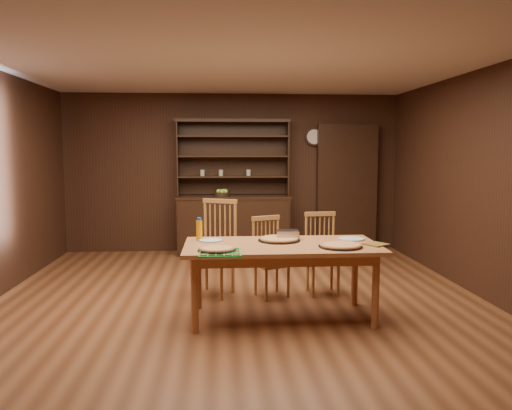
{
  "coord_description": "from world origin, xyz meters",
  "views": [
    {
      "loc": [
        -0.21,
        -5.31,
        1.67
      ],
      "look_at": [
        0.2,
        0.4,
        1.05
      ],
      "focal_mm": 35.0,
      "sensor_mm": 36.0,
      "label": 1
    }
  ],
  "objects": [
    {
      "name": "cooling_rack",
      "position": [
        -0.22,
        -0.87,
        0.76
      ],
      "size": [
        0.42,
        0.42,
        0.02
      ],
      "primitive_type": null,
      "rotation": [
        0.0,
        0.0,
        -0.2
      ],
      "color": "green",
      "rests_on": "dining_table"
    },
    {
      "name": "pot_holder_a",
      "position": [
        1.31,
        -0.59,
        0.76
      ],
      "size": [
        0.27,
        0.27,
        0.01
      ],
      "primitive_type": "cube",
      "rotation": [
        0.0,
        0.0,
        0.57
      ],
      "color": "#B41C14",
      "rests_on": "dining_table"
    },
    {
      "name": "plate_right",
      "position": [
        1.14,
        -0.28,
        0.76
      ],
      "size": [
        0.28,
        0.28,
        0.02
      ],
      "color": "white",
      "rests_on": "dining_table"
    },
    {
      "name": "foil_dish",
      "position": [
        0.49,
        -0.19,
        0.8
      ],
      "size": [
        0.24,
        0.18,
        0.09
      ],
      "primitive_type": "cube",
      "rotation": [
        0.0,
        0.0,
        -0.09
      ],
      "color": "silver",
      "rests_on": "dining_table"
    },
    {
      "name": "pizza_left",
      "position": [
        -0.25,
        -0.76,
        0.77
      ],
      "size": [
        0.36,
        0.36,
        0.04
      ],
      "color": "black",
      "rests_on": "dining_table"
    },
    {
      "name": "chair_right",
      "position": [
        0.97,
        0.39,
        0.5
      ],
      "size": [
        0.41,
        0.39,
        0.95
      ],
      "rotation": [
        0.0,
        0.0,
        0.06
      ],
      "color": "#C38842",
      "rests_on": "floor"
    },
    {
      "name": "wall_clock",
      "position": [
        1.35,
        2.96,
        1.9
      ],
      "size": [
        0.3,
        0.05,
        0.3
      ],
      "color": "black",
      "rests_on": "room_shell"
    },
    {
      "name": "fruit_bowl",
      "position": [
        -0.19,
        2.69,
        0.98
      ],
      "size": [
        0.27,
        0.27,
        0.12
      ],
      "color": "black",
      "rests_on": "china_hutch"
    },
    {
      "name": "juice_bottle",
      "position": [
        -0.43,
        -0.2,
        0.86
      ],
      "size": [
        0.06,
        0.06,
        0.24
      ],
      "color": "orange",
      "rests_on": "dining_table"
    },
    {
      "name": "room_shell",
      "position": [
        0.0,
        0.0,
        1.58
      ],
      "size": [
        6.0,
        6.0,
        6.0
      ],
      "color": "beige",
      "rests_on": "floor"
    },
    {
      "name": "floor",
      "position": [
        0.0,
        0.0,
        0.0
      ],
      "size": [
        6.0,
        6.0,
        0.0
      ],
      "primitive_type": "plane",
      "color": "brown",
      "rests_on": "ground"
    },
    {
      "name": "dining_table",
      "position": [
        0.39,
        -0.48,
        0.67
      ],
      "size": [
        1.92,
        0.96,
        0.75
      ],
      "color": "#B97540",
      "rests_on": "floor"
    },
    {
      "name": "chair_center",
      "position": [
        0.35,
        0.32,
        0.48
      ],
      "size": [
        0.48,
        0.47,
        0.92
      ],
      "rotation": [
        0.0,
        0.0,
        0.4
      ],
      "color": "#C38842",
      "rests_on": "floor"
    },
    {
      "name": "pizza_right",
      "position": [
        0.94,
        -0.67,
        0.77
      ],
      "size": [
        0.42,
        0.42,
        0.04
      ],
      "color": "black",
      "rests_on": "dining_table"
    },
    {
      "name": "pot_holder_b",
      "position": [
        1.01,
        -0.49,
        0.76
      ],
      "size": [
        0.19,
        0.19,
        0.01
      ],
      "primitive_type": "cube",
      "rotation": [
        0.0,
        0.0,
        0.01
      ],
      "color": "#B41C14",
      "rests_on": "dining_table"
    },
    {
      "name": "chair_left",
      "position": [
        -0.26,
        0.45,
        0.59
      ],
      "size": [
        0.59,
        0.58,
        1.11
      ],
      "rotation": [
        0.0,
        0.0,
        -0.43
      ],
      "color": "#C38842",
      "rests_on": "floor"
    },
    {
      "name": "doorway",
      "position": [
        1.9,
        2.9,
        1.05
      ],
      "size": [
        1.0,
        0.18,
        2.1
      ],
      "primitive_type": "cube",
      "color": "black",
      "rests_on": "floor"
    },
    {
      "name": "pizza_center",
      "position": [
        0.39,
        -0.29,
        0.77
      ],
      "size": [
        0.44,
        0.44,
        0.04
      ],
      "color": "black",
      "rests_on": "dining_table"
    },
    {
      "name": "china_hutch",
      "position": [
        -0.0,
        2.75,
        0.6
      ],
      "size": [
        1.84,
        0.52,
        2.17
      ],
      "color": "black",
      "rests_on": "floor"
    },
    {
      "name": "plate_left",
      "position": [
        -0.31,
        -0.26,
        0.76
      ],
      "size": [
        0.25,
        0.25,
        0.02
      ],
      "color": "white",
      "rests_on": "dining_table"
    }
  ]
}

